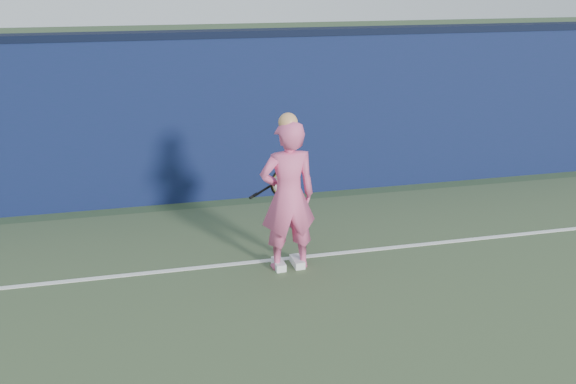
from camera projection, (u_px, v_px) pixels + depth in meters
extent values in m
cube|color=#0E1A3D|center=(286.00, 116.00, 9.67)|extent=(24.00, 0.40, 2.50)
cube|color=black|center=(286.00, 32.00, 9.22)|extent=(24.00, 0.42, 0.10)
imported|color=#E3588C|center=(288.00, 197.00, 7.18)|extent=(0.70, 0.48, 1.85)
sphere|color=tan|center=(288.00, 122.00, 6.87)|extent=(0.22, 0.22, 0.22)
cube|color=white|center=(297.00, 262.00, 7.51)|extent=(0.14, 0.29, 0.10)
cube|color=white|center=(279.00, 265.00, 7.44)|extent=(0.14, 0.29, 0.10)
torus|color=black|center=(278.00, 183.00, 7.63)|extent=(0.27, 0.24, 0.31)
torus|color=gold|center=(278.00, 183.00, 7.63)|extent=(0.22, 0.19, 0.25)
cylinder|color=beige|center=(278.00, 183.00, 7.63)|extent=(0.21, 0.18, 0.25)
cylinder|color=black|center=(263.00, 191.00, 7.54)|extent=(0.26, 0.17, 0.10)
cylinder|color=black|center=(254.00, 196.00, 7.48)|extent=(0.13, 0.10, 0.07)
cube|color=white|center=(330.00, 254.00, 7.81)|extent=(11.00, 0.08, 0.01)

